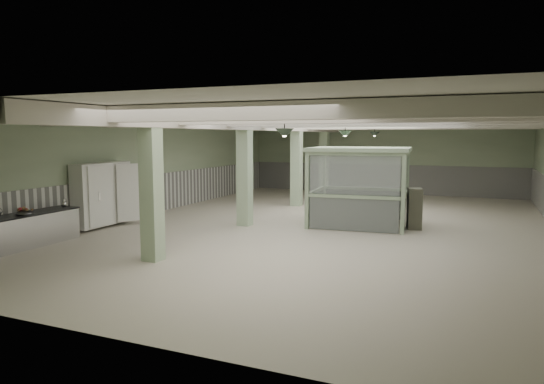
% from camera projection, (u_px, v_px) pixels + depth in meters
% --- Properties ---
extents(floor, '(20.00, 20.00, 0.00)m').
position_uv_depth(floor, '(325.00, 226.00, 16.22)').
color(floor, beige).
rests_on(floor, ground).
extents(ceiling, '(14.00, 20.00, 0.02)m').
position_uv_depth(ceiling, '(327.00, 117.00, 15.80)').
color(ceiling, silver).
rests_on(ceiling, wall_back).
extents(wall_back, '(14.00, 0.02, 3.60)m').
position_uv_depth(wall_back, '(382.00, 159.00, 25.15)').
color(wall_back, '#A0B18E').
rests_on(wall_back, floor).
extents(wall_front, '(14.00, 0.02, 3.60)m').
position_uv_depth(wall_front, '(122.00, 220.00, 6.87)').
color(wall_front, '#A0B18E').
rests_on(wall_front, floor).
extents(wall_left, '(0.02, 20.00, 3.60)m').
position_uv_depth(wall_left, '(152.00, 167.00, 18.73)').
color(wall_left, '#A0B18E').
rests_on(wall_left, floor).
extents(wainscot_left, '(0.05, 19.90, 1.50)m').
position_uv_depth(wainscot_left, '(153.00, 194.00, 18.84)').
color(wainscot_left, silver).
rests_on(wainscot_left, floor).
extents(wainscot_back, '(13.90, 0.05, 1.50)m').
position_uv_depth(wainscot_back, '(381.00, 179.00, 25.25)').
color(wainscot_back, silver).
rests_on(wainscot_back, floor).
extents(girder, '(0.45, 19.90, 0.40)m').
position_uv_depth(girder, '(257.00, 124.00, 16.80)').
color(girder, silver).
rests_on(girder, ceiling).
extents(beam_a, '(13.90, 0.35, 0.32)m').
position_uv_depth(beam_a, '(210.00, 112.00, 8.97)').
color(beam_a, silver).
rests_on(beam_a, ceiling).
extents(beam_b, '(13.90, 0.35, 0.32)m').
position_uv_depth(beam_b, '(265.00, 117.00, 11.25)').
color(beam_b, silver).
rests_on(beam_b, ceiling).
extents(beam_c, '(13.90, 0.35, 0.32)m').
position_uv_depth(beam_c, '(301.00, 120.00, 13.54)').
color(beam_c, silver).
rests_on(beam_c, ceiling).
extents(beam_d, '(13.90, 0.35, 0.32)m').
position_uv_depth(beam_d, '(326.00, 123.00, 15.82)').
color(beam_d, silver).
rests_on(beam_d, ceiling).
extents(beam_e, '(13.90, 0.35, 0.32)m').
position_uv_depth(beam_e, '(346.00, 124.00, 18.11)').
color(beam_e, silver).
rests_on(beam_e, ceiling).
extents(beam_f, '(13.90, 0.35, 0.32)m').
position_uv_depth(beam_f, '(361.00, 126.00, 20.39)').
color(beam_f, silver).
rests_on(beam_f, ceiling).
extents(beam_g, '(13.90, 0.35, 0.32)m').
position_uv_depth(beam_g, '(373.00, 127.00, 22.68)').
color(beam_g, silver).
rests_on(beam_g, ceiling).
extents(column_a, '(0.42, 0.42, 3.60)m').
position_uv_depth(column_a, '(151.00, 186.00, 11.50)').
color(column_a, '#B0CDA5').
rests_on(column_a, floor).
extents(column_b, '(0.42, 0.42, 3.60)m').
position_uv_depth(column_b, '(245.00, 172.00, 16.07)').
color(column_b, '#B0CDA5').
rests_on(column_b, floor).
extents(column_c, '(0.42, 0.42, 3.60)m').
position_uv_depth(column_c, '(297.00, 164.00, 20.64)').
color(column_c, '#B0CDA5').
rests_on(column_c, floor).
extents(column_d, '(0.42, 0.42, 3.60)m').
position_uv_depth(column_d, '(324.00, 160.00, 24.30)').
color(column_d, '#B0CDA5').
rests_on(column_d, floor).
extents(pendant_front, '(0.44, 0.44, 0.22)m').
position_uv_depth(pendant_front, '(284.00, 133.00, 11.10)').
color(pendant_front, '#304032').
rests_on(pendant_front, ceiling).
extents(pendant_mid, '(0.44, 0.44, 0.22)m').
position_uv_depth(pendant_mid, '(345.00, 134.00, 16.13)').
color(pendant_mid, '#304032').
rests_on(pendant_mid, ceiling).
extents(pendant_back, '(0.44, 0.44, 0.22)m').
position_uv_depth(pendant_back, '(375.00, 134.00, 20.70)').
color(pendant_back, '#304032').
rests_on(pendant_back, ceiling).
extents(pitcher_near, '(0.24, 0.25, 0.26)m').
position_uv_depth(pitcher_near, '(64.00, 203.00, 14.11)').
color(pitcher_near, '#B5B4B9').
rests_on(pitcher_near, prep_counter).
extents(veg_colander, '(0.44, 0.44, 0.20)m').
position_uv_depth(veg_colander, '(24.00, 211.00, 12.83)').
color(veg_colander, '#3D3D42').
rests_on(veg_colander, prep_counter).
extents(walkin_cooler, '(0.94, 2.22, 2.03)m').
position_uv_depth(walkin_cooler, '(103.00, 196.00, 15.82)').
color(walkin_cooler, white).
rests_on(walkin_cooler, floor).
extents(guard_booth, '(3.46, 3.01, 2.60)m').
position_uv_depth(guard_booth, '(359.00, 173.00, 16.15)').
color(guard_booth, '#90A886').
rests_on(guard_booth, floor).
extents(filing_cabinet, '(0.56, 0.69, 1.32)m').
position_uv_depth(filing_cabinet, '(414.00, 209.00, 15.59)').
color(filing_cabinet, '#555547').
rests_on(filing_cabinet, floor).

